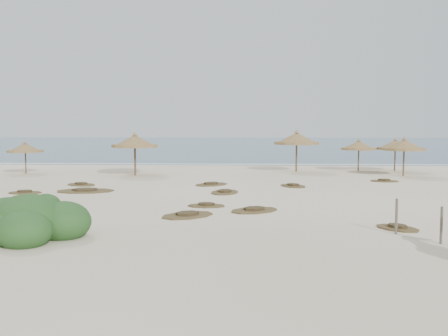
# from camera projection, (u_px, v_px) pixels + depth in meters

# --- Properties ---
(ground) EXTENTS (160.00, 160.00, 0.00)m
(ground) POSITION_uv_depth(u_px,v_px,m) (241.00, 217.00, 19.27)
(ground) COLOR beige
(ground) RESTS_ON ground
(ocean) EXTENTS (200.00, 100.00, 0.01)m
(ocean) POSITION_uv_depth(u_px,v_px,m) (246.00, 144.00, 93.92)
(ocean) COLOR navy
(ocean) RESTS_ON ground
(foam_line) EXTENTS (70.00, 0.60, 0.01)m
(foam_line) POSITION_uv_depth(u_px,v_px,m) (244.00, 164.00, 45.15)
(foam_line) COLOR white
(foam_line) RESTS_ON ground
(palapa_0) EXTENTS (3.15, 3.15, 2.40)m
(palapa_0) POSITION_uv_depth(u_px,v_px,m) (25.00, 148.00, 36.57)
(palapa_0) COLOR brown
(palapa_0) RESTS_ON ground
(palapa_1) EXTENTS (3.98, 3.98, 3.06)m
(palapa_1) POSITION_uv_depth(u_px,v_px,m) (135.00, 142.00, 35.02)
(palapa_1) COLOR brown
(palapa_1) RESTS_ON ground
(palapa_2) EXTENTS (3.84, 3.84, 2.97)m
(palapa_2) POSITION_uv_depth(u_px,v_px,m) (135.00, 142.00, 36.18)
(palapa_2) COLOR brown
(palapa_2) RESTS_ON ground
(palapa_3) EXTENTS (4.18, 4.18, 3.20)m
(palapa_3) POSITION_uv_depth(u_px,v_px,m) (297.00, 139.00, 37.88)
(palapa_3) COLOR brown
(palapa_3) RESTS_ON ground
(palapa_4) EXTENTS (3.53, 3.53, 2.51)m
(palapa_4) POSITION_uv_depth(u_px,v_px,m) (359.00, 146.00, 38.59)
(palapa_4) COLOR brown
(palapa_4) RESTS_ON ground
(palapa_5) EXTENTS (3.46, 3.46, 2.75)m
(palapa_5) POSITION_uv_depth(u_px,v_px,m) (404.00, 145.00, 34.62)
(palapa_5) COLOR brown
(palapa_5) RESTS_ON ground
(palapa_6) EXTENTS (3.62, 3.62, 2.58)m
(palapa_6) POSITION_uv_depth(u_px,v_px,m) (395.00, 145.00, 38.30)
(palapa_6) COLOR brown
(palapa_6) RESTS_ON ground
(fence_post_near) EXTENTS (0.09, 0.09, 1.16)m
(fence_post_near) POSITION_uv_depth(u_px,v_px,m) (396.00, 216.00, 16.19)
(fence_post_near) COLOR brown
(fence_post_near) RESTS_ON ground
(fence_post_far) EXTENTS (0.08, 0.08, 1.13)m
(fence_post_far) POSITION_uv_depth(u_px,v_px,m) (441.00, 225.00, 14.83)
(fence_post_far) COLOR brown
(fence_post_far) RESTS_ON ground
(bush) EXTENTS (3.65, 3.21, 1.63)m
(bush) POSITION_uv_depth(u_px,v_px,m) (30.00, 222.00, 15.54)
(bush) COLOR #2D5323
(bush) RESTS_ON ground
(scrub_0) EXTENTS (2.55, 2.69, 0.16)m
(scrub_0) POSITION_uv_depth(u_px,v_px,m) (0.00, 210.00, 20.63)
(scrub_0) COLOR brown
(scrub_0) RESTS_ON ground
(scrub_1) EXTENTS (3.29, 2.35, 0.16)m
(scrub_1) POSITION_uv_depth(u_px,v_px,m) (85.00, 191.00, 26.67)
(scrub_1) COLOR brown
(scrub_1) RESTS_ON ground
(scrub_2) EXTENTS (1.69, 1.14, 0.16)m
(scrub_2) POSITION_uv_depth(u_px,v_px,m) (206.00, 205.00, 21.76)
(scrub_2) COLOR brown
(scrub_2) RESTS_ON ground
(scrub_3) EXTENTS (1.77, 2.36, 0.16)m
(scrub_3) POSITION_uv_depth(u_px,v_px,m) (225.00, 192.00, 26.13)
(scrub_3) COLOR brown
(scrub_3) RESTS_ON ground
(scrub_6) EXTENTS (2.34, 2.13, 0.16)m
(scrub_6) POSITION_uv_depth(u_px,v_px,m) (81.00, 184.00, 29.49)
(scrub_6) COLOR brown
(scrub_6) RESTS_ON ground
(scrub_7) EXTENTS (1.93, 2.29, 0.16)m
(scrub_7) POSITION_uv_depth(u_px,v_px,m) (293.00, 186.00, 28.87)
(scrub_7) COLOR brown
(scrub_7) RESTS_ON ground
(scrub_8) EXTENTS (1.74, 1.14, 0.16)m
(scrub_8) POSITION_uv_depth(u_px,v_px,m) (25.00, 192.00, 25.99)
(scrub_8) COLOR brown
(scrub_8) RESTS_ON ground
(scrub_9) EXTENTS (2.57, 2.40, 0.16)m
(scrub_9) POSITION_uv_depth(u_px,v_px,m) (254.00, 210.00, 20.57)
(scrub_9) COLOR brown
(scrub_9) RESTS_ON ground
(scrub_10) EXTENTS (1.87, 1.34, 0.16)m
(scrub_10) POSITION_uv_depth(u_px,v_px,m) (384.00, 181.00, 31.41)
(scrub_10) COLOR brown
(scrub_10) RESTS_ON ground
(scrub_11) EXTENTS (2.63, 2.57, 0.16)m
(scrub_11) POSITION_uv_depth(u_px,v_px,m) (187.00, 215.00, 19.43)
(scrub_11) COLOR brown
(scrub_11) RESTS_ON ground
(scrub_12) EXTENTS (1.77, 1.80, 0.16)m
(scrub_12) POSITION_uv_depth(u_px,v_px,m) (397.00, 228.00, 17.01)
(scrub_12) COLOR brown
(scrub_12) RESTS_ON ground
(scrub_13) EXTENTS (2.56, 2.59, 0.16)m
(scrub_13) POSITION_uv_depth(u_px,v_px,m) (211.00, 184.00, 29.58)
(scrub_13) COLOR brown
(scrub_13) RESTS_ON ground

